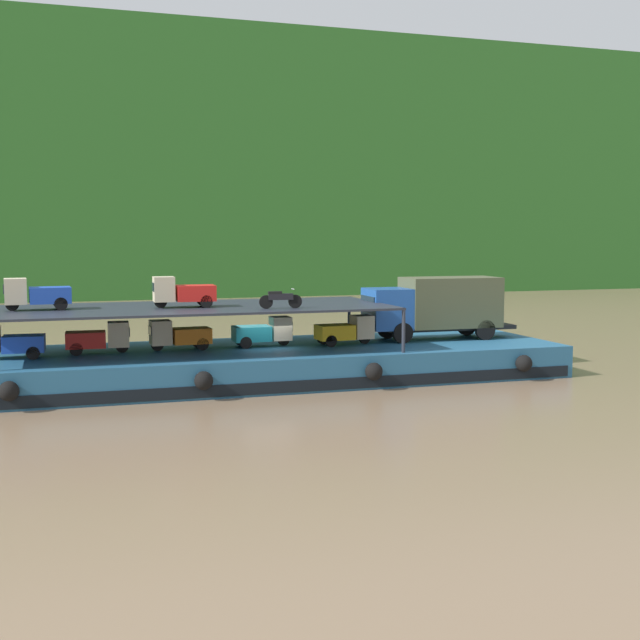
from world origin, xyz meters
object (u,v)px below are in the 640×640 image
mini_truck_lower_fore (263,332)px  mini_truck_lower_mid (179,335)px  mini_truck_lower_aft (99,338)px  mini_truck_upper_stern (36,294)px  mini_truck_lower_stern (10,343)px  mini_truck_upper_mid (183,292)px  mini_truck_lower_bow (346,330)px  motorcycle_upper_port (280,299)px  cargo_barge (267,363)px  covered_lorry (436,305)px

mini_truck_lower_fore → mini_truck_lower_mid: bearing=179.4°
mini_truck_lower_aft → mini_truck_upper_stern: 3.24m
mini_truck_lower_stern → mini_truck_upper_mid: 7.58m
mini_truck_lower_fore → mini_truck_upper_mid: size_ratio=0.99×
mini_truck_lower_bow → motorcycle_upper_port: (-3.75, -1.92, 1.74)m
cargo_barge → mini_truck_upper_stern: (-10.07, 0.32, 3.44)m
mini_truck_lower_bow → motorcycle_upper_port: bearing=-152.8°
mini_truck_lower_aft → mini_truck_upper_mid: size_ratio=1.01×
mini_truck_lower_aft → mini_truck_lower_bow: (11.35, -0.62, 0.00)m
mini_truck_lower_mid → mini_truck_upper_stern: 6.40m
mini_truck_lower_mid → motorcycle_upper_port: size_ratio=1.46×
mini_truck_lower_aft → mini_truck_upper_mid: bearing=-10.4°
covered_lorry → mini_truck_upper_stern: size_ratio=2.83×
mini_truck_lower_stern → mini_truck_lower_bow: bearing=-0.5°
covered_lorry → mini_truck_lower_stern: covered_lorry is taller
mini_truck_upper_stern → mini_truck_lower_fore: bearing=0.5°
mini_truck_lower_bow → motorcycle_upper_port: motorcycle_upper_port is taller
mini_truck_lower_mid → mini_truck_upper_stern: size_ratio=1.00×
covered_lorry → mini_truck_lower_fore: bearing=-179.8°
mini_truck_lower_mid → mini_truck_lower_fore: (3.94, -0.04, 0.00)m
covered_lorry → mini_truck_lower_mid: bearing=180.0°
mini_truck_lower_mid → mini_truck_upper_stern: (-6.08, -0.13, 2.00)m
mini_truck_lower_stern → mini_truck_lower_aft: (3.67, 0.49, 0.00)m
mini_truck_upper_stern → motorcycle_upper_port: size_ratio=1.47×
mini_truck_lower_fore → mini_truck_lower_aft: bearing=-179.9°
cargo_barge → mini_truck_upper_mid: size_ratio=10.03×
mini_truck_upper_mid → mini_truck_lower_bow: bearing=0.4°
mini_truck_lower_mid → mini_truck_lower_aft: bearing=-179.1°
mini_truck_upper_mid → motorcycle_upper_port: 4.40m
motorcycle_upper_port → mini_truck_lower_bow: bearing=27.2°
cargo_barge → mini_truck_lower_stern: (-11.19, -0.10, 1.44)m
cargo_barge → mini_truck_lower_aft: bearing=177.0°
motorcycle_upper_port → mini_truck_upper_stern: bearing=166.4°
cargo_barge → mini_truck_lower_fore: 1.50m
mini_truck_lower_mid → mini_truck_upper_stern: mini_truck_upper_stern is taller
mini_truck_upper_stern → mini_truck_lower_aft: bearing=1.6°
mini_truck_lower_bow → mini_truck_upper_stern: mini_truck_upper_stern is taller
mini_truck_lower_stern → mini_truck_lower_aft: same height
covered_lorry → mini_truck_lower_fore: 8.98m
covered_lorry → mini_truck_lower_fore: size_ratio=2.88×
mini_truck_lower_aft → mini_truck_upper_mid: mini_truck_upper_mid is taller
cargo_barge → mini_truck_lower_fore: (-0.05, 0.41, 1.44)m
mini_truck_lower_stern → mini_truck_lower_aft: bearing=7.7°
mini_truck_lower_bow → mini_truck_lower_fore: bearing=170.8°
motorcycle_upper_port → cargo_barge: bearing=92.3°
mini_truck_lower_mid → mini_truck_lower_fore: bearing=-0.6°
mini_truck_lower_bow → mini_truck_lower_mid: bearing=175.1°
covered_lorry → mini_truck_lower_aft: 16.42m
mini_truck_lower_stern → mini_truck_lower_fore: 11.15m
mini_truck_lower_aft → mini_truck_lower_fore: bearing=0.1°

